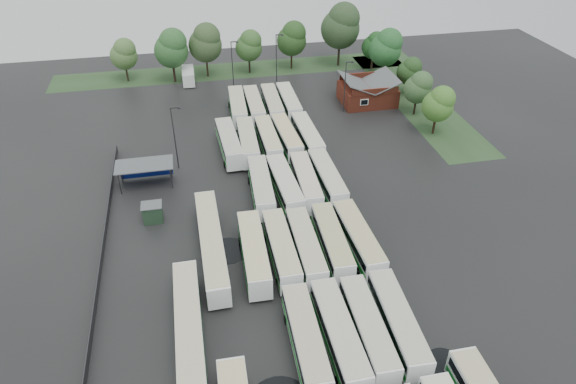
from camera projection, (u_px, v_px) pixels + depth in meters
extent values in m
plane|color=black|center=(292.00, 267.00, 61.12)|extent=(160.00, 160.00, 0.00)
cube|color=maroon|center=(367.00, 94.00, 98.77)|extent=(10.00, 8.00, 3.40)
cube|color=#4C4F51|center=(356.00, 82.00, 96.89)|extent=(5.07, 8.60, 2.19)
cube|color=#4C4F51|center=(381.00, 80.00, 97.73)|extent=(5.07, 8.60, 2.19)
cube|color=maroon|center=(375.00, 92.00, 94.30)|extent=(9.00, 0.20, 1.20)
cube|color=silver|center=(364.00, 102.00, 95.00)|extent=(1.60, 0.12, 1.20)
cylinder|color=#2D2D30|center=(120.00, 184.00, 72.84)|extent=(0.16, 0.16, 3.40)
cylinder|color=#2D2D30|center=(171.00, 178.00, 74.04)|extent=(0.16, 0.16, 3.40)
cylinder|color=#2D2D30|center=(121.00, 172.00, 75.42)|extent=(0.16, 0.16, 3.40)
cylinder|color=#2D2D30|center=(171.00, 167.00, 76.63)|extent=(0.16, 0.16, 3.40)
cube|color=#4C4F51|center=(144.00, 165.00, 73.72)|extent=(8.20, 4.20, 0.15)
cube|color=navy|center=(146.00, 169.00, 76.33)|extent=(7.60, 0.08, 2.60)
cube|color=#1B321F|center=(153.00, 213.00, 67.88)|extent=(2.50, 2.00, 2.50)
cube|color=#4C4F51|center=(151.00, 205.00, 67.14)|extent=(2.70, 2.20, 0.12)
cube|color=#264020|center=(240.00, 70.00, 113.83)|extent=(80.00, 10.00, 0.01)
cube|color=#264020|center=(415.00, 98.00, 101.41)|extent=(10.00, 50.00, 0.01)
cube|color=#2D2D30|center=(104.00, 245.00, 63.52)|extent=(0.10, 50.00, 1.20)
cube|color=white|center=(306.00, 339.00, 49.87)|extent=(2.89, 12.43, 2.84)
cube|color=black|center=(306.00, 335.00, 49.55)|extent=(2.94, 11.94, 0.91)
cube|color=#0D7A1B|center=(305.00, 343.00, 50.22)|extent=(2.94, 12.19, 0.62)
cube|color=#B8AF8B|center=(306.00, 329.00, 49.04)|extent=(2.78, 12.06, 0.12)
cylinder|color=black|center=(315.00, 383.00, 47.47)|extent=(2.63, 0.99, 0.99)
cylinder|color=black|center=(297.00, 319.00, 53.87)|extent=(2.63, 0.99, 0.99)
cube|color=white|center=(339.00, 335.00, 50.26)|extent=(2.71, 12.77, 2.92)
cube|color=black|center=(339.00, 331.00, 49.93)|extent=(2.77, 12.26, 0.94)
cube|color=#077115|center=(339.00, 339.00, 50.62)|extent=(2.76, 12.51, 0.64)
cube|color=#BBB59E|center=(340.00, 324.00, 49.40)|extent=(2.60, 12.38, 0.13)
cylinder|color=black|center=(350.00, 379.00, 47.78)|extent=(2.71, 1.02, 1.02)
cylinder|color=black|center=(327.00, 314.00, 54.38)|extent=(2.71, 1.02, 1.02)
cube|color=white|center=(368.00, 329.00, 50.93)|extent=(2.85, 12.41, 2.83)
cube|color=black|center=(368.00, 325.00, 50.61)|extent=(2.90, 11.92, 0.91)
cube|color=#1B7B2D|center=(367.00, 333.00, 51.28)|extent=(2.90, 12.16, 0.62)
cube|color=#B7B39B|center=(369.00, 319.00, 50.10)|extent=(2.74, 12.04, 0.12)
cylinder|color=black|center=(380.00, 371.00, 48.53)|extent=(2.63, 0.99, 0.99)
cylinder|color=black|center=(354.00, 309.00, 54.92)|extent=(2.63, 0.99, 0.99)
cube|color=white|center=(398.00, 323.00, 51.56)|extent=(3.15, 12.62, 2.87)
cube|color=black|center=(398.00, 319.00, 51.24)|extent=(3.19, 12.13, 0.92)
cube|color=#0E7A1D|center=(397.00, 327.00, 51.92)|extent=(3.19, 12.37, 0.63)
cube|color=#B6B19D|center=(399.00, 312.00, 50.72)|extent=(3.03, 12.24, 0.13)
cylinder|color=black|center=(411.00, 364.00, 49.13)|extent=(2.66, 1.00, 1.00)
cylinder|color=black|center=(382.00, 304.00, 55.61)|extent=(2.66, 1.00, 1.00)
cube|color=white|center=(254.00, 253.00, 60.27)|extent=(3.07, 12.84, 2.93)
cube|color=black|center=(254.00, 249.00, 59.94)|extent=(3.12, 12.33, 0.94)
cube|color=#077912|center=(254.00, 257.00, 60.64)|extent=(3.11, 12.59, 0.64)
cube|color=beige|center=(253.00, 243.00, 59.42)|extent=(2.95, 12.46, 0.13)
cylinder|color=black|center=(260.00, 286.00, 57.80)|extent=(2.71, 1.02, 1.02)
cylinder|color=black|center=(250.00, 240.00, 64.40)|extent=(2.71, 1.02, 1.02)
cube|color=white|center=(281.00, 249.00, 60.90)|extent=(2.62, 12.40, 2.84)
cube|color=black|center=(281.00, 245.00, 60.58)|extent=(2.68, 11.91, 0.91)
cube|color=#12771F|center=(281.00, 253.00, 61.26)|extent=(2.67, 12.16, 0.63)
cube|color=#C2B98E|center=(281.00, 239.00, 60.07)|extent=(2.51, 12.03, 0.12)
cylinder|color=black|center=(288.00, 281.00, 58.50)|extent=(2.63, 0.99, 0.99)
cylinder|color=black|center=(275.00, 237.00, 64.91)|extent=(2.63, 0.99, 0.99)
cube|color=white|center=(306.00, 247.00, 61.22)|extent=(2.77, 12.35, 2.82)
cube|color=black|center=(306.00, 243.00, 60.91)|extent=(2.82, 11.86, 0.90)
cube|color=#057417|center=(306.00, 251.00, 61.57)|extent=(2.82, 12.10, 0.62)
cube|color=#BDB692|center=(306.00, 238.00, 60.40)|extent=(2.66, 11.98, 0.12)
cylinder|color=black|center=(313.00, 278.00, 58.84)|extent=(2.61, 0.98, 0.98)
cylinder|color=black|center=(298.00, 236.00, 65.20)|extent=(2.61, 0.98, 0.98)
cube|color=white|center=(332.00, 242.00, 62.07)|extent=(3.00, 12.40, 2.82)
cube|color=black|center=(332.00, 238.00, 61.75)|extent=(3.04, 11.91, 0.90)
cube|color=#0F6F16|center=(332.00, 245.00, 62.42)|extent=(3.04, 12.16, 0.62)
cube|color=tan|center=(332.00, 232.00, 61.24)|extent=(2.88, 12.03, 0.12)
cylinder|color=black|center=(341.00, 272.00, 59.68)|extent=(2.62, 0.99, 0.99)
cylinder|color=black|center=(323.00, 231.00, 66.05)|extent=(2.62, 0.99, 0.99)
cube|color=white|center=(358.00, 239.00, 62.45)|extent=(2.98, 12.67, 2.89)
cube|color=black|center=(359.00, 235.00, 62.12)|extent=(3.02, 12.17, 0.92)
cube|color=#076D14|center=(358.00, 243.00, 62.81)|extent=(3.02, 12.42, 0.64)
cube|color=tan|center=(359.00, 229.00, 61.61)|extent=(2.86, 12.29, 0.13)
cylinder|color=black|center=(368.00, 270.00, 60.01)|extent=(2.68, 1.01, 1.01)
cylinder|color=black|center=(348.00, 228.00, 66.52)|extent=(2.68, 1.01, 1.01)
cube|color=white|center=(261.00, 187.00, 71.87)|extent=(3.26, 12.72, 2.89)
cube|color=black|center=(261.00, 183.00, 71.54)|extent=(3.30, 12.22, 0.92)
cube|color=#0E7920|center=(261.00, 190.00, 72.23)|extent=(3.30, 12.47, 0.64)
cube|color=#BBB7A2|center=(261.00, 178.00, 71.03)|extent=(3.14, 12.33, 0.13)
cylinder|color=black|center=(266.00, 212.00, 69.43)|extent=(2.68, 1.01, 1.01)
cylinder|color=black|center=(257.00, 180.00, 75.94)|extent=(2.68, 1.01, 1.01)
cube|color=white|center=(285.00, 185.00, 72.16)|extent=(3.16, 12.74, 2.90)
cube|color=black|center=(285.00, 182.00, 71.83)|extent=(3.20, 12.24, 0.93)
cube|color=#146F1A|center=(285.00, 189.00, 72.52)|extent=(3.20, 12.49, 0.64)
cube|color=beige|center=(285.00, 176.00, 71.31)|extent=(3.04, 12.36, 0.13)
cylinder|color=black|center=(290.00, 210.00, 69.70)|extent=(2.69, 1.01, 1.01)
cylinder|color=black|center=(279.00, 179.00, 76.24)|extent=(2.69, 1.01, 1.01)
cube|color=white|center=(306.00, 182.00, 72.94)|extent=(3.11, 12.54, 2.85)
cube|color=black|center=(306.00, 178.00, 72.62)|extent=(3.15, 12.05, 0.91)
cube|color=#0D7720|center=(306.00, 185.00, 73.30)|extent=(3.15, 12.29, 0.63)
cube|color=beige|center=(306.00, 173.00, 72.11)|extent=(2.99, 12.16, 0.12)
cylinder|color=black|center=(312.00, 206.00, 70.53)|extent=(2.64, 1.00, 1.00)
cylinder|color=black|center=(299.00, 176.00, 76.97)|extent=(2.64, 1.00, 1.00)
cube|color=white|center=(327.00, 178.00, 73.65)|extent=(2.72, 12.54, 2.87)
cube|color=black|center=(327.00, 175.00, 73.33)|extent=(2.78, 12.04, 0.92)
cube|color=#0E6C1F|center=(327.00, 182.00, 74.01)|extent=(2.77, 12.29, 0.63)
cube|color=beige|center=(328.00, 170.00, 72.81)|extent=(2.61, 12.16, 0.13)
cylinder|color=black|center=(334.00, 202.00, 71.22)|extent=(2.66, 1.00, 1.00)
cylinder|color=black|center=(320.00, 172.00, 77.70)|extent=(2.66, 1.00, 1.00)
cube|color=white|center=(229.00, 143.00, 82.27)|extent=(3.16, 12.83, 2.92)
cube|color=black|center=(229.00, 140.00, 81.94)|extent=(3.20, 12.32, 0.93)
cube|color=#077C13|center=(229.00, 146.00, 82.63)|extent=(3.20, 12.58, 0.64)
cube|color=#B9B4A1|center=(228.00, 135.00, 81.41)|extent=(3.04, 12.44, 0.13)
cylinder|color=black|center=(232.00, 164.00, 79.80)|extent=(2.71, 1.02, 1.02)
cylinder|color=black|center=(227.00, 139.00, 86.38)|extent=(2.71, 1.02, 1.02)
cube|color=white|center=(248.00, 142.00, 82.59)|extent=(3.10, 12.61, 2.87)
cube|color=black|center=(248.00, 139.00, 82.26)|extent=(3.15, 12.12, 0.92)
cube|color=#157A1D|center=(248.00, 145.00, 82.94)|extent=(3.15, 12.37, 0.63)
cube|color=#BDB898|center=(247.00, 134.00, 81.75)|extent=(2.99, 12.23, 0.13)
cylinder|color=black|center=(252.00, 162.00, 80.16)|extent=(2.66, 1.00, 1.00)
cylinder|color=black|center=(245.00, 138.00, 86.64)|extent=(2.66, 1.00, 1.00)
cube|color=white|center=(268.00, 140.00, 83.33)|extent=(2.63, 12.32, 2.82)
cube|color=black|center=(268.00, 137.00, 83.01)|extent=(2.69, 11.83, 0.90)
cube|color=#0C7016|center=(268.00, 143.00, 83.68)|extent=(2.68, 12.07, 0.62)
cube|color=beige|center=(268.00, 132.00, 82.50)|extent=(2.53, 11.95, 0.12)
cylinder|color=black|center=(273.00, 159.00, 80.94)|extent=(2.61, 0.98, 0.98)
cylinder|color=black|center=(264.00, 136.00, 87.31)|extent=(2.61, 0.98, 0.98)
cube|color=white|center=(287.00, 137.00, 84.07)|extent=(3.10, 12.38, 2.81)
cube|color=black|center=(287.00, 134.00, 83.75)|extent=(3.14, 11.89, 0.90)
cube|color=#0D741B|center=(287.00, 140.00, 84.42)|extent=(3.14, 12.13, 0.62)
cube|color=#CFBF87|center=(287.00, 129.00, 83.25)|extent=(2.98, 12.00, 0.12)
cylinder|color=black|center=(291.00, 156.00, 81.69)|extent=(2.61, 0.98, 0.98)
cylinder|color=black|center=(282.00, 134.00, 88.04)|extent=(2.61, 0.98, 0.98)
cube|color=white|center=(307.00, 136.00, 84.19)|extent=(2.87, 12.65, 2.89)
cube|color=black|center=(307.00, 133.00, 83.86)|extent=(2.92, 12.15, 0.92)
cube|color=#107A1A|center=(307.00, 140.00, 84.55)|extent=(2.92, 12.40, 0.64)
cube|color=beige|center=(308.00, 128.00, 83.35)|extent=(2.76, 12.27, 0.13)
cylinder|color=black|center=(313.00, 156.00, 81.75)|extent=(2.68, 1.01, 1.01)
cylinder|color=black|center=(302.00, 133.00, 88.26)|extent=(2.68, 1.01, 1.01)
cube|color=white|center=(238.00, 107.00, 93.56)|extent=(3.27, 12.78, 2.90)
cube|color=black|center=(238.00, 104.00, 93.23)|extent=(3.31, 12.27, 0.93)
cube|color=#067A10|center=(238.00, 110.00, 93.92)|extent=(3.31, 12.53, 0.64)
cube|color=#BEB697|center=(237.00, 99.00, 92.71)|extent=(3.15, 12.39, 0.13)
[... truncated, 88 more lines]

